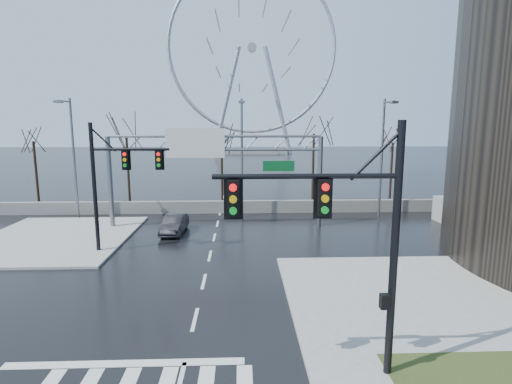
{
  "coord_description": "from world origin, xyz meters",
  "views": [
    {
      "loc": [
        1.93,
        -15.3,
        7.86
      ],
      "look_at": [
        2.79,
        7.53,
        4.0
      ],
      "focal_mm": 28.0,
      "sensor_mm": 36.0,
      "label": 1
    }
  ],
  "objects_px": {
    "signal_mast_far": "(112,175)",
    "sign_gantry": "(211,161)",
    "signal_mast_near": "(351,228)",
    "ferris_wheel": "(252,55)",
    "car": "(174,224)"
  },
  "relations": [
    {
      "from": "signal_mast_far",
      "to": "sign_gantry",
      "type": "xyz_separation_m",
      "value": [
        5.49,
        6.0,
        0.35
      ]
    },
    {
      "from": "signal_mast_near",
      "to": "ferris_wheel",
      "type": "xyz_separation_m",
      "value": [
        -0.14,
        99.04,
        21.26
      ]
    },
    {
      "from": "signal_mast_near",
      "to": "signal_mast_far",
      "type": "xyz_separation_m",
      "value": [
        -11.01,
        13.0,
        -0.04
      ]
    },
    {
      "from": "signal_mast_far",
      "to": "car",
      "type": "relative_size",
      "value": 2.0
    },
    {
      "from": "signal_mast_far",
      "to": "car",
      "type": "height_order",
      "value": "signal_mast_far"
    },
    {
      "from": "signal_mast_near",
      "to": "sign_gantry",
      "type": "distance_m",
      "value": 19.79
    },
    {
      "from": "signal_mast_near",
      "to": "ferris_wheel",
      "type": "height_order",
      "value": "ferris_wheel"
    },
    {
      "from": "car",
      "to": "signal_mast_far",
      "type": "bearing_deg",
      "value": -118.96
    },
    {
      "from": "ferris_wheel",
      "to": "car",
      "type": "height_order",
      "value": "ferris_wheel"
    },
    {
      "from": "signal_mast_far",
      "to": "car",
      "type": "xyz_separation_m",
      "value": [
        2.87,
        4.4,
        -4.17
      ]
    },
    {
      "from": "ferris_wheel",
      "to": "signal_mast_near",
      "type": "bearing_deg",
      "value": -89.92
    },
    {
      "from": "sign_gantry",
      "to": "ferris_wheel",
      "type": "bearing_deg",
      "value": 86.16
    },
    {
      "from": "car",
      "to": "ferris_wheel",
      "type": "bearing_deg",
      "value": 88.55
    },
    {
      "from": "sign_gantry",
      "to": "signal_mast_near",
      "type": "bearing_deg",
      "value": -73.81
    },
    {
      "from": "signal_mast_near",
      "to": "ferris_wheel",
      "type": "distance_m",
      "value": 101.29
    }
  ]
}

